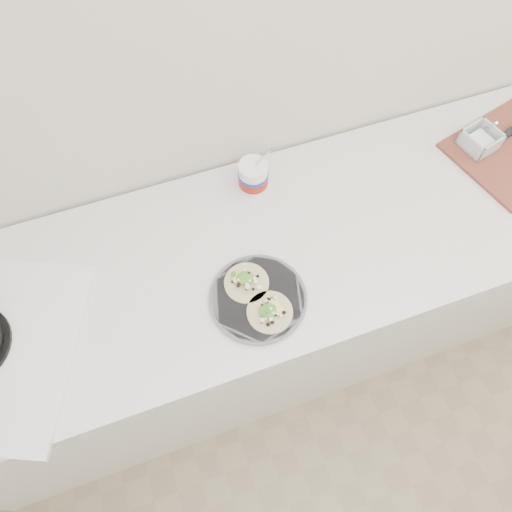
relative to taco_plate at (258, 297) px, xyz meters
name	(u,v)px	position (x,y,z in m)	size (l,w,h in m)	color
counter	(280,298)	(0.15, 0.16, -0.47)	(2.44, 0.66, 0.90)	silver
taco_plate	(258,297)	(0.00, 0.00, 0.00)	(0.27, 0.27, 0.04)	#54565B
tub	(254,175)	(0.12, 0.36, 0.05)	(0.09, 0.09, 0.21)	white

